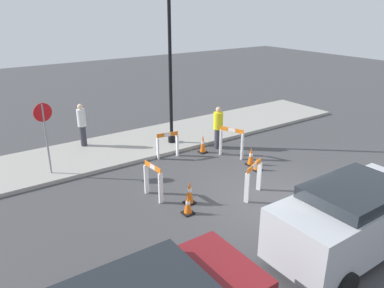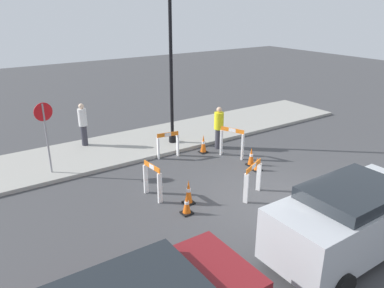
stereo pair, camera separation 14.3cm
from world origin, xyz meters
TOP-DOWN VIEW (x-y plane):
  - ground_plane at (0.00, 0.00)m, footprint 60.00×60.00m
  - sidewalk_slab at (0.00, 6.11)m, footprint 18.00×3.22m
  - streetlamp_post at (-0.10, 5.37)m, footprint 0.44×0.44m
  - stop_sign at (-4.97, 5.15)m, footprint 0.60×0.11m
  - barricade_0 at (-0.37, 0.33)m, footprint 0.95×0.51m
  - barricade_1 at (1.07, 3.03)m, footprint 0.50×0.92m
  - barricade_2 at (-0.91, 4.35)m, footprint 0.85×0.27m
  - barricade_3 at (-2.87, 1.91)m, footprint 0.19×0.83m
  - traffic_cone_0 at (1.04, 1.60)m, footprint 0.30×0.30m
  - traffic_cone_1 at (-2.18, 1.04)m, footprint 0.30×0.30m
  - traffic_cone_2 at (1.17, 2.06)m, footprint 0.30×0.30m
  - traffic_cone_3 at (-2.54, 0.59)m, footprint 0.30×0.30m
  - traffic_cone_4 at (0.46, 3.99)m, footprint 0.30×0.30m
  - person_worker at (1.23, 4.04)m, footprint 0.52×0.52m
  - person_pedestrian at (-3.18, 7.02)m, footprint 0.38×0.38m
  - parked_car_1 at (-0.51, -2.95)m, footprint 4.06×1.84m

SIDE VIEW (x-z plane):
  - ground_plane at x=0.00m, z-range 0.00..0.00m
  - sidewalk_slab at x=0.00m, z-range 0.00..0.13m
  - traffic_cone_0 at x=1.04m, z-range -0.01..0.47m
  - traffic_cone_3 at x=-2.54m, z-range -0.01..0.58m
  - traffic_cone_2 at x=1.17m, z-range -0.01..0.66m
  - traffic_cone_4 at x=0.46m, z-range -0.01..0.71m
  - traffic_cone_1 at x=-2.18m, z-range -0.01..0.73m
  - barricade_2 at x=-0.91m, z-range 0.04..1.02m
  - barricade_3 at x=-2.87m, z-range 0.04..1.12m
  - barricade_0 at x=-0.37m, z-range 0.06..1.12m
  - barricade_1 at x=1.07m, z-range 0.05..1.20m
  - person_worker at x=1.23m, z-range 0.06..1.75m
  - parked_car_1 at x=-0.51m, z-range 0.11..1.87m
  - person_pedestrian at x=-3.18m, z-range 0.20..1.90m
  - stop_sign at x=-4.97m, z-range 0.53..2.93m
  - streetlamp_post at x=-0.10m, z-range 0.93..6.82m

